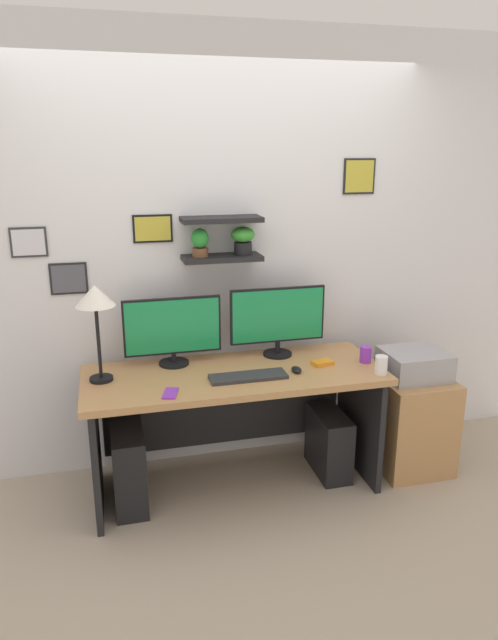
{
  "coord_description": "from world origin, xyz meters",
  "views": [
    {
      "loc": [
        -0.69,
        -3.06,
        2.01
      ],
      "look_at": [
        0.1,
        0.05,
        1.04
      ],
      "focal_mm": 32.49,
      "sensor_mm": 36.0,
      "label": 1
    }
  ],
  "objects_px": {
    "desk_lamp": "(95,302)",
    "water_cup": "(381,365)",
    "printer": "(414,364)",
    "drawer_cabinet": "(409,421)",
    "monitor_right": "(278,319)",
    "pen_cup": "(366,354)",
    "computer_tower_left": "(129,468)",
    "computer_tower_right": "(329,442)",
    "keyboard": "(248,377)",
    "computer_mouse": "(296,370)",
    "desk": "(233,400)",
    "monitor_left": "(173,330)",
    "cell_phone": "(170,393)",
    "scissors_tray": "(322,363)"
  },
  "relations": [
    {
      "from": "pen_cup",
      "to": "water_cup",
      "type": "relative_size",
      "value": 0.91
    },
    {
      "from": "desk",
      "to": "computer_tower_left",
      "type": "height_order",
      "value": "desk"
    },
    {
      "from": "desk_lamp",
      "to": "computer_tower_left",
      "type": "bearing_deg",
      "value": -40.42
    },
    {
      "from": "computer_mouse",
      "to": "computer_tower_left",
      "type": "xyz_separation_m",
      "value": [
        -0.98,
        0.05,
        -0.53
      ]
    },
    {
      "from": "scissors_tray",
      "to": "printer",
      "type": "height_order",
      "value": "printer"
    },
    {
      "from": "computer_mouse",
      "to": "desk",
      "type": "bearing_deg",
      "value": 156.82
    },
    {
      "from": "desk",
      "to": "keyboard",
      "type": "xyz_separation_m",
      "value": [
        0.05,
        -0.17,
        0.22
      ]
    },
    {
      "from": "drawer_cabinet",
      "to": "computer_tower_right",
      "type": "xyz_separation_m",
      "value": [
        -0.54,
        0.04,
        -0.1
      ]
    },
    {
      "from": "desk",
      "to": "keyboard",
      "type": "relative_size",
      "value": 3.96
    },
    {
      "from": "scissors_tray",
      "to": "printer",
      "type": "distance_m",
      "value": 0.61
    },
    {
      "from": "monitor_right",
      "to": "pen_cup",
      "type": "distance_m",
      "value": 0.58
    },
    {
      "from": "monitor_left",
      "to": "computer_mouse",
      "type": "xyz_separation_m",
      "value": [
        0.67,
        -0.31,
        -0.2
      ]
    },
    {
      "from": "monitor_right",
      "to": "keyboard",
      "type": "distance_m",
      "value": 0.48
    },
    {
      "from": "monitor_right",
      "to": "cell_phone",
      "type": "height_order",
      "value": "monitor_right"
    },
    {
      "from": "printer",
      "to": "computer_tower_right",
      "type": "xyz_separation_m",
      "value": [
        -0.54,
        0.04,
        -0.5
      ]
    },
    {
      "from": "desk",
      "to": "computer_tower_left",
      "type": "relative_size",
      "value": 3.71
    },
    {
      "from": "desk_lamp",
      "to": "computer_tower_right",
      "type": "relative_size",
      "value": 1.35
    },
    {
      "from": "keyboard",
      "to": "computer_tower_right",
      "type": "bearing_deg",
      "value": 12.2
    },
    {
      "from": "desk",
      "to": "water_cup",
      "type": "bearing_deg",
      "value": -20.31
    },
    {
      "from": "monitor_right",
      "to": "computer_mouse",
      "type": "distance_m",
      "value": 0.38
    },
    {
      "from": "computer_mouse",
      "to": "computer_tower_left",
      "type": "distance_m",
      "value": 1.12
    },
    {
      "from": "desk_lamp",
      "to": "water_cup",
      "type": "relative_size",
      "value": 4.99
    },
    {
      "from": "monitor_left",
      "to": "cell_phone",
      "type": "relative_size",
      "value": 4.14
    },
    {
      "from": "desk",
      "to": "monitor_right",
      "type": "relative_size",
      "value": 2.91
    },
    {
      "from": "keyboard",
      "to": "drawer_cabinet",
      "type": "distance_m",
      "value": 1.19
    },
    {
      "from": "printer",
      "to": "computer_tower_right",
      "type": "distance_m",
      "value": 0.73
    },
    {
      "from": "monitor_right",
      "to": "scissors_tray",
      "type": "height_order",
      "value": "monitor_right"
    },
    {
      "from": "drawer_cabinet",
      "to": "computer_tower_left",
      "type": "distance_m",
      "value": 1.79
    },
    {
      "from": "cell_phone",
      "to": "scissors_tray",
      "type": "bearing_deg",
      "value": 28.15
    },
    {
      "from": "monitor_left",
      "to": "pen_cup",
      "type": "distance_m",
      "value": 1.17
    },
    {
      "from": "keyboard",
      "to": "cell_phone",
      "type": "xyz_separation_m",
      "value": [
        -0.45,
        -0.11,
        -0.01
      ]
    },
    {
      "from": "water_cup",
      "to": "desk_lamp",
      "type": "bearing_deg",
      "value": 169.03
    },
    {
      "from": "printer",
      "to": "drawer_cabinet",
      "type": "bearing_deg",
      "value": 0.0
    },
    {
      "from": "cell_phone",
      "to": "water_cup",
      "type": "xyz_separation_m",
      "value": [
        1.21,
        -0.02,
        0.05
      ]
    },
    {
      "from": "desk",
      "to": "drawer_cabinet",
      "type": "distance_m",
      "value": 1.18
    },
    {
      "from": "pen_cup",
      "to": "drawer_cabinet",
      "type": "xyz_separation_m",
      "value": [
        0.34,
        0.01,
        -0.49
      ]
    },
    {
      "from": "monitor_left",
      "to": "water_cup",
      "type": "xyz_separation_m",
      "value": [
        1.13,
        -0.46,
        -0.16
      ]
    },
    {
      "from": "desk",
      "to": "cell_phone",
      "type": "bearing_deg",
      "value": -144.91
    },
    {
      "from": "desk_lamp",
      "to": "computer_tower_left",
      "type": "relative_size",
      "value": 1.17
    },
    {
      "from": "pen_cup",
      "to": "computer_tower_left",
      "type": "xyz_separation_m",
      "value": [
        -1.44,
        0.0,
        -0.57
      ]
    },
    {
      "from": "monitor_right",
      "to": "desk_lamp",
      "type": "xyz_separation_m",
      "value": [
        -1.08,
        -0.16,
        0.22
      ]
    },
    {
      "from": "desk_lamp",
      "to": "water_cup",
      "type": "bearing_deg",
      "value": -10.97
    },
    {
      "from": "desk_lamp",
      "to": "computer_tower_right",
      "type": "bearing_deg",
      "value": -2.18
    },
    {
      "from": "cell_phone",
      "to": "printer",
      "type": "distance_m",
      "value": 1.56
    },
    {
      "from": "monitor_right",
      "to": "scissors_tray",
      "type": "xyz_separation_m",
      "value": [
        0.21,
        -0.23,
        -0.23
      ]
    },
    {
      "from": "scissors_tray",
      "to": "monitor_left",
      "type": "bearing_deg",
      "value": 164.85
    },
    {
      "from": "desk",
      "to": "pen_cup",
      "type": "height_order",
      "value": "pen_cup"
    },
    {
      "from": "desk",
      "to": "desk_lamp",
      "type": "relative_size",
      "value": 3.18
    },
    {
      "from": "keyboard",
      "to": "computer_mouse",
      "type": "relative_size",
      "value": 4.89
    },
    {
      "from": "scissors_tray",
      "to": "water_cup",
      "type": "bearing_deg",
      "value": -39.98
    }
  ]
}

